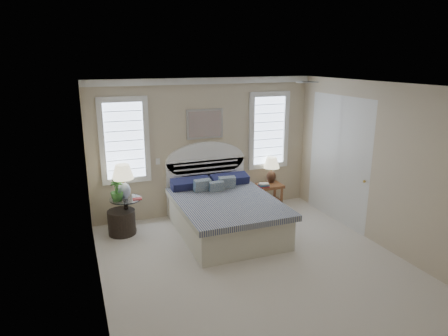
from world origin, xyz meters
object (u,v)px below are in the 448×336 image
side_table_left (126,211)px  bed (223,211)px  nightstand_right (270,191)px  floor_pot (122,222)px  lamp_left (123,178)px  lamp_right (271,167)px

side_table_left → bed: bearing=-19.7°
side_table_left → nightstand_right: 2.95m
floor_pot → lamp_left: 0.80m
lamp_right → lamp_left: bearing=-176.5°
side_table_left → lamp_left: lamp_left is taller
bed → nightstand_right: size_ratio=4.29×
nightstand_right → lamp_left: size_ratio=0.84×
nightstand_right → lamp_right: 0.50m
bed → nightstand_right: 1.47m
bed → lamp_right: (1.39, 0.82, 0.48)m
bed → floor_pot: 1.83m
side_table_left → lamp_right: 3.09m
nightstand_right → lamp_left: (-2.96, -0.06, 0.63)m
floor_pot → lamp_left: (0.09, 0.12, 0.79)m
nightstand_right → floor_pot: (-3.05, -0.17, -0.16)m
lamp_left → bed: bearing=-20.9°
bed → side_table_left: size_ratio=3.61×
nightstand_right → lamp_left: bearing=-178.9°
nightstand_right → floor_pot: size_ratio=1.09×
bed → lamp_left: bed is taller
bed → side_table_left: (-1.65, 0.59, 0.00)m
side_table_left → lamp_left: (-0.01, 0.04, 0.63)m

